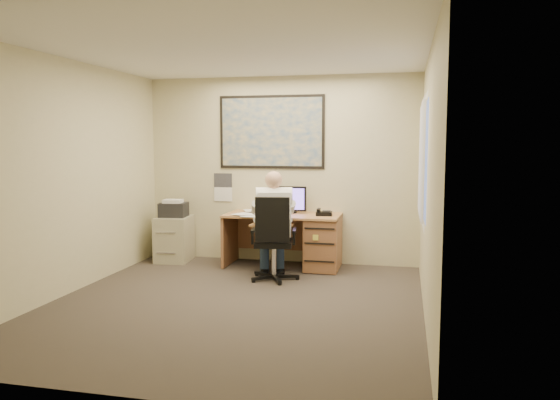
% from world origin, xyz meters
% --- Properties ---
extents(room_shell, '(4.00, 4.50, 2.70)m').
position_xyz_m(room_shell, '(0.00, 0.00, 1.35)').
color(room_shell, '#38312B').
rests_on(room_shell, ground).
extents(desk, '(1.60, 0.97, 1.12)m').
position_xyz_m(desk, '(0.46, 1.90, 0.44)').
color(desk, tan).
rests_on(desk, ground).
extents(world_map, '(1.56, 0.03, 1.06)m').
position_xyz_m(world_map, '(-0.13, 2.23, 1.90)').
color(world_map, '#1E4C93').
rests_on(world_map, room_shell).
extents(wall_calendar, '(0.28, 0.01, 0.42)m').
position_xyz_m(wall_calendar, '(-0.88, 2.24, 1.08)').
color(wall_calendar, white).
rests_on(wall_calendar, room_shell).
extents(window_blinds, '(0.06, 1.40, 1.30)m').
position_xyz_m(window_blinds, '(1.97, 0.80, 1.55)').
color(window_blinds, beige).
rests_on(window_blinds, room_shell).
extents(filing_cabinet, '(0.53, 0.61, 0.92)m').
position_xyz_m(filing_cabinet, '(-1.54, 1.90, 0.39)').
color(filing_cabinet, '#ACA78A').
rests_on(filing_cabinet, ground).
extents(office_chair, '(0.74, 0.74, 1.08)m').
position_xyz_m(office_chair, '(0.16, 1.10, 0.32)').
color(office_chair, black).
rests_on(office_chair, ground).
extents(person, '(0.80, 0.97, 1.39)m').
position_xyz_m(person, '(0.17, 1.19, 0.69)').
color(person, white).
rests_on(person, office_chair).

